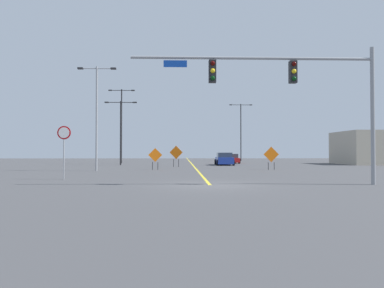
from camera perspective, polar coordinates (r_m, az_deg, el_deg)
The scene contains 14 objects.
ground at distance 16.87m, azimuth 2.88°, elevation -6.55°, with size 127.93×127.93×0.00m, color #444447.
road_centre_stripe at distance 52.32m, azimuth -0.29°, elevation -2.90°, with size 0.16×71.07×0.01m.
traffic_signal_assembly at distance 17.84m, azimuth 15.59°, elevation 9.41°, with size 11.59×0.44×6.56m.
stop_sign at distance 21.47m, azimuth -19.70°, elevation 0.32°, with size 0.76×0.07×3.02m.
street_lamp_far_left at distance 30.21m, azimuth -14.92°, elevation 5.29°, with size 3.11×0.24×8.48m.
street_lamp_mid_right at distance 60.54m, azimuth 7.78°, elevation 2.61°, with size 3.82×0.24×9.52m.
street_lamp_far_right at distance 41.92m, azimuth -11.28°, elevation 2.74°, with size 3.67×0.24×7.35m.
street_lamp_mid_left at distance 47.83m, azimuth -11.14°, elevation 3.71°, with size 3.41×0.24×9.72m.
construction_sign_median_near at distance 30.78m, azimuth -5.87°, elevation -1.93°, with size 1.18×0.16×1.86m.
construction_sign_left_shoulder at distance 36.37m, azimuth -2.54°, elevation -1.50°, with size 1.34×0.34×2.15m.
construction_sign_left_lane at distance 31.56m, azimuth 12.48°, elevation -1.77°, with size 1.33×0.09×1.98m.
car_blue_approaching at distance 41.39m, azimuth 5.15°, elevation -2.42°, with size 2.08×4.46×1.43m.
car_red_near at distance 47.72m, azimuth 6.11°, elevation -2.35°, with size 2.13×4.49×1.25m.
roadside_building_east at distance 49.43m, azimuth 27.12°, elevation -0.55°, with size 8.42×7.50×4.02m.
Camera 1 is at (-1.37, -16.74, 1.58)m, focal length 33.54 mm.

